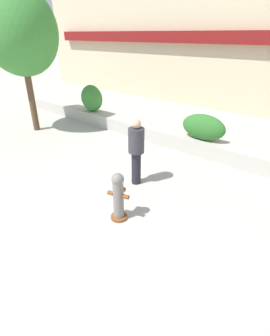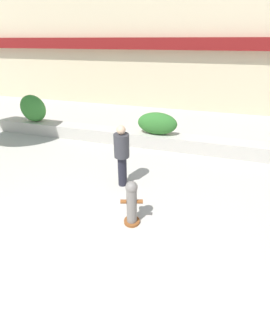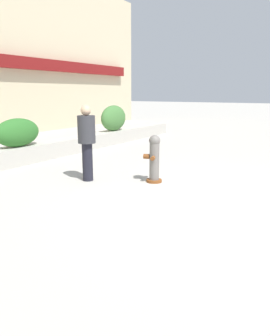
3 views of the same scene
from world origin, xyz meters
name	(u,v)px [view 3 (image 3 of 3)]	position (x,y,z in m)	size (l,w,h in m)	color
ground_plane	(222,204)	(0.00, 0.00, 0.00)	(120.00, 120.00, 0.00)	#B2ADA3
planter_wall_low	(9,157)	(0.00, 6.00, 0.25)	(18.00, 0.70, 0.50)	#B7B2A8
hedge_bush_1	(17,133)	(0.34, 6.00, 0.90)	(1.45, 0.62, 0.80)	#2D6B28
hedge_bush_2	(114,118)	(5.00, 6.00, 1.00)	(1.45, 0.62, 1.01)	#427538
fire_hydrant	(154,158)	(0.66, 1.80, 0.55)	(0.48, 0.47, 1.08)	brown
pedestrian	(87,138)	(-0.03, 3.17, 0.99)	(0.52, 0.52, 1.73)	black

